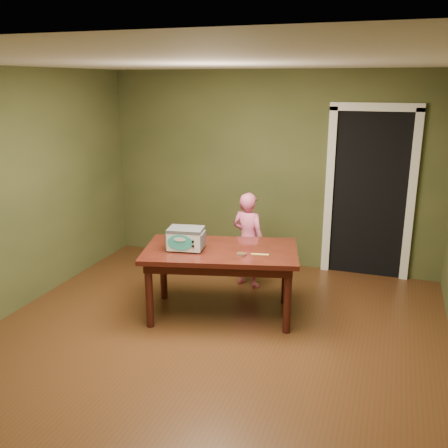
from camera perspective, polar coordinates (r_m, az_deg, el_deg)
name	(u,v)px	position (r m, az deg, el deg)	size (l,w,h in m)	color
floor	(203,348)	(4.89, -2.42, -14.03)	(5.00, 5.00, 0.00)	#512817
room_shell	(201,171)	(4.30, -2.68, 6.06)	(4.52, 5.02, 2.61)	#4F522C
doorway	(371,191)	(6.86, 16.41, 3.66)	(1.10, 0.66, 2.25)	black
dining_table	(221,258)	(5.28, -0.37, -3.89)	(1.77, 1.26, 0.75)	#33100B
toy_oven	(186,238)	(5.20, -4.39, -1.60)	(0.42, 0.31, 0.24)	#4C4F54
baking_pan	(241,254)	(5.06, 2.01, -3.45)	(0.10, 0.10, 0.02)	silver
spatula	(260,254)	(5.09, 4.13, -3.48)	(0.18, 0.03, 0.01)	#F3CF69
child	(248,240)	(6.07, 2.78, -1.84)	(0.43, 0.28, 1.18)	#E05C8A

